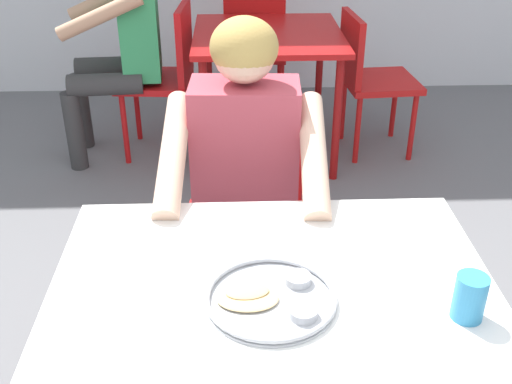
# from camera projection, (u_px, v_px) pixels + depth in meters

# --- Properties ---
(table_foreground) EXTENTS (1.03, 0.92, 0.74)m
(table_foreground) POSITION_uv_depth(u_px,v_px,m) (275.00, 333.00, 1.39)
(table_foreground) COLOR white
(table_foreground) RESTS_ON ground
(thali_tray) EXTENTS (0.29, 0.29, 0.03)m
(thali_tray) POSITION_uv_depth(u_px,v_px,m) (271.00, 298.00, 1.36)
(thali_tray) COLOR #B7BABF
(thali_tray) RESTS_ON table_foreground
(drinking_cup) EXTENTS (0.07, 0.07, 0.10)m
(drinking_cup) POSITION_uv_depth(u_px,v_px,m) (471.00, 297.00, 1.29)
(drinking_cup) COLOR #338CBF
(drinking_cup) RESTS_ON table_foreground
(chair_foreground) EXTENTS (0.45, 0.42, 0.80)m
(chair_foreground) POSITION_uv_depth(u_px,v_px,m) (246.00, 208.00, 2.24)
(chair_foreground) COLOR red
(chair_foreground) RESTS_ON ground
(diner_foreground) EXTENTS (0.51, 0.57, 1.19)m
(diner_foreground) POSITION_uv_depth(u_px,v_px,m) (244.00, 178.00, 1.94)
(diner_foreground) COLOR #2E2E2E
(diner_foreground) RESTS_ON ground
(table_background_red) EXTENTS (0.82, 0.86, 0.72)m
(table_background_red) POSITION_uv_depth(u_px,v_px,m) (268.00, 48.00, 3.45)
(table_background_red) COLOR #B71414
(table_background_red) RESTS_ON ground
(chair_red_left) EXTENTS (0.43, 0.45, 0.87)m
(chair_red_left) POSITION_uv_depth(u_px,v_px,m) (168.00, 70.00, 3.51)
(chair_red_left) COLOR red
(chair_red_left) RESTS_ON ground
(chair_red_right) EXTENTS (0.44, 0.45, 0.81)m
(chair_red_right) POSITION_uv_depth(u_px,v_px,m) (368.00, 73.00, 3.54)
(chair_red_right) COLOR red
(chair_red_right) RESTS_ON ground
(chair_red_far) EXTENTS (0.45, 0.47, 0.85)m
(chair_red_far) POSITION_uv_depth(u_px,v_px,m) (256.00, 45.00, 4.02)
(chair_red_far) COLOR red
(chair_red_far) RESTS_ON ground
(patron_background) EXTENTS (0.57, 0.52, 1.24)m
(patron_background) POSITION_uv_depth(u_px,v_px,m) (124.00, 31.00, 3.37)
(patron_background) COLOR #333333
(patron_background) RESTS_ON ground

